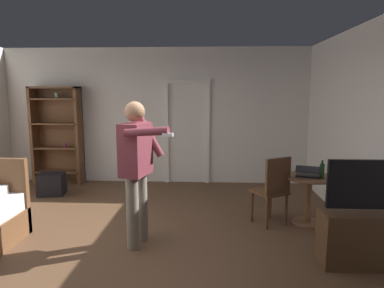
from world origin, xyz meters
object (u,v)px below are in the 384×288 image
Objects in this scene: person_blue_shirt at (137,163)px; bookshelf at (57,132)px; laptop at (308,173)px; bottle_on_table at (322,170)px; wooden_chair at (273,188)px; tv_flatscreen at (366,233)px; side_table at (309,191)px; suitcase_dark at (52,184)px.

bookshelf is at bearing 128.39° from person_blue_shirt.
bottle_on_table reaches higher than laptop.
bottle_on_table is at bearing 0.03° from wooden_chair.
tv_flatscreen is 1.21m from side_table.
suitcase_dark is at bearing 164.16° from laptop.
laptop is at bearing -23.14° from suitcase_dark.
bottle_on_table is at bearing -22.99° from suitcase_dark.
suitcase_dark is at bearing 135.76° from person_blue_shirt.
bookshelf reaches higher than tv_flatscreen.
tv_flatscreen reaches higher than bottle_on_table.
bookshelf reaches higher than person_blue_shirt.
laptop is at bearing 4.64° from wooden_chair.
wooden_chair is 2.23× the size of suitcase_dark.
bottle_on_table is at bearing -24.42° from bookshelf.
wooden_chair is (-0.66, -0.00, -0.26)m from bottle_on_table.
tv_flatscreen is 2.65× the size of suitcase_dark.
tv_flatscreen is 2.88× the size of laptop.
bookshelf reaches higher than side_table.
side_table is (4.55, -2.05, -0.60)m from bookshelf.
bookshelf reaches higher than wooden_chair.
suitcase_dark is (0.23, -0.88, -0.87)m from bookshelf.
person_blue_shirt reaches higher than laptop.
bookshelf is 2.01× the size of wooden_chair.
suitcase_dark is at bearing 161.73° from wooden_chair.
bookshelf is 4.98m from laptop.
suitcase_dark is (-4.31, 1.17, -0.28)m from side_table.
bottle_on_table is 0.71m from wooden_chair.
tv_flatscreen is 1.18m from bottle_on_table.
suitcase_dark is (-4.60, 2.34, -0.16)m from tv_flatscreen.
side_table is 4.48m from suitcase_dark.
tv_flatscreen is 5.16m from suitcase_dark.
wooden_chair reaches higher than laptop.
tv_flatscreen reaches higher than suitcase_dark.
tv_flatscreen is (4.83, -3.22, -0.71)m from bookshelf.
bookshelf is 4.88× the size of laptop.
wooden_chair is at bearing 126.67° from tv_flatscreen.
laptop is 1.67× the size of bottle_on_table.
side_table is (-0.29, 1.17, 0.11)m from tv_flatscreen.
bookshelf is 2.84× the size of side_table.
person_blue_shirt reaches higher than bottle_on_table.
suitcase_dark is (-4.45, 1.25, -0.60)m from bottle_on_table.
suitcase_dark is at bearing 164.32° from bottle_on_table.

